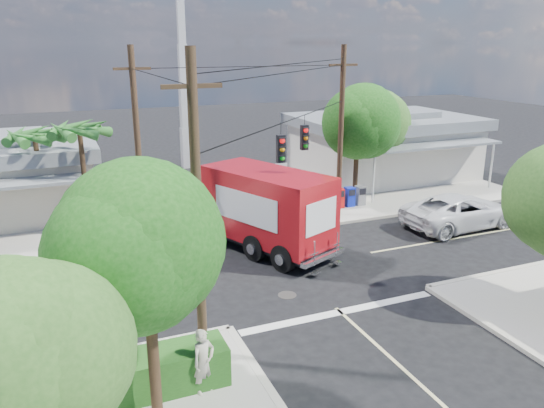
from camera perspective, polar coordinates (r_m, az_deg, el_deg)
ground at (r=22.58m, az=1.95°, el=-6.72°), size 120.00×120.00×0.00m
sidewalk_ne at (r=36.63m, az=10.49°, el=2.45°), size 14.12×14.12×0.14m
sidewalk_nw at (r=31.11m, az=-25.62°, el=-1.58°), size 14.12×14.12×0.14m
road_markings at (r=21.37m, az=3.59°, el=-8.17°), size 32.00×32.00×0.01m
building_ne at (r=37.92m, az=11.87°, el=6.35°), size 11.80×10.20×4.50m
radio_tower at (r=40.01m, az=-9.42°, el=11.83°), size 0.80×0.80×17.00m
tree_sw_front at (r=12.33m, az=-13.29°, el=-6.11°), size 3.88×3.78×6.03m
tree_sw_back at (r=10.22m, az=-25.05°, el=-15.21°), size 3.56×3.42×5.41m
tree_ne_front at (r=30.37m, az=9.29°, el=8.60°), size 4.21×4.14×6.66m
tree_ne_back at (r=33.67m, az=11.09°, el=8.31°), size 3.77×3.66×5.82m
palm_nw_front at (r=26.64m, az=-19.98°, el=7.26°), size 3.01×3.08×5.59m
palm_nw_back at (r=28.17m, az=-24.15°, el=6.51°), size 3.01×3.08×5.19m
utility_poles at (r=22.03m, az=-3.43°, el=5.43°), size 12.00×10.68×9.00m
picket_fence at (r=15.67m, az=-16.64°, el=-16.20°), size 5.94×0.06×1.00m
hedge_sw at (r=14.98m, az=-17.08°, el=-17.87°), size 6.20×1.20×1.10m
vending_boxes at (r=30.39m, az=8.33°, el=0.78°), size 1.90×0.50×1.10m
delivery_truck at (r=24.15m, az=-1.85°, el=-0.37°), size 5.68×8.81×3.69m
parked_car at (r=28.65m, az=19.52°, el=-0.70°), size 6.33×3.24×1.71m
pedestrian at (r=14.62m, az=-7.36°, el=-16.44°), size 0.78×0.66×1.83m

